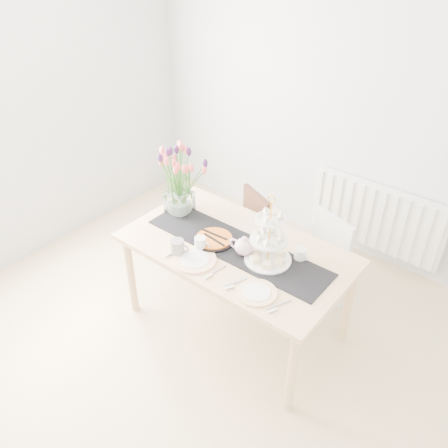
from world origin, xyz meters
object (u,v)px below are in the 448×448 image
Objects in this scene: radiator at (377,217)px; tart_tin at (214,240)px; chair_brown at (246,229)px; cream_jug at (300,254)px; plate_right at (257,293)px; dining_table at (236,256)px; tulip_vase at (177,172)px; cake_stand at (269,245)px; plate_left at (195,260)px; chair_white at (321,257)px; mug_grey at (177,247)px; mug_white at (200,243)px; teapot at (244,247)px.

radiator is 1.64m from tart_tin.
chair_brown is 0.74m from tart_tin.
cream_jug reaches higher than plate_right.
chair_brown is (-0.34, 0.58, -0.24)m from dining_table.
tulip_vase is 1.38× the size of cake_stand.
plate_left is (-0.54, -0.46, -0.03)m from cream_jug.
cake_stand is at bearing -114.51° from cream_jug.
plate_right is at bearing -70.02° from chair_white.
chair_white is at bearing 34.02° from mug_grey.
chair_brown is 0.85m from mug_white.
dining_table is 5.48× the size of tart_tin.
chair_brown is 6.83× the size of mug_grey.
cake_stand is 0.44m from tart_tin.
plate_left reaches higher than chair_brown.
dining_table is at bearing -177.80° from cake_stand.
mug_grey is at bearing -112.54° from radiator.
radiator is 5.63× the size of teapot.
cake_stand is at bearing 5.27° from teapot.
cake_stand is at bearing 2.20° from dining_table.
tulip_vase is 6.70× the size of mug_white.
teapot reaches higher than plate_left.
plate_right is (0.39, -0.29, 0.08)m from dining_table.
chair_white is 0.92m from tart_tin.
cream_jug is (0.15, 0.16, -0.09)m from cake_stand.
radiator is at bearing 66.76° from teapot.
teapot is 0.73× the size of tart_tin.
chair_brown is 0.94m from cake_stand.
plate_left is at bearing -108.63° from radiator.
radiator is at bearing 72.23° from dining_table.
cream_jug is at bearing 21.90° from dining_table.
tart_tin reaches higher than dining_table.
radiator is 0.75× the size of dining_table.
teapot reaches higher than cream_jug.
cream_jug is 0.28× the size of tart_tin.
chair_white is at bearing 59.54° from teapot.
tart_tin is (-0.57, -0.21, -0.02)m from cream_jug.
chair_white is at bearing 27.17° from chair_brown.
dining_table is at bearing 31.04° from mug_white.
tulip_vase is 0.77m from teapot.
mug_grey reaches higher than tart_tin.
dining_table is at bearing -107.77° from radiator.
cream_jug reaches higher than dining_table.
mug_grey is at bearing -62.53° from chair_brown.
tulip_vase is at bearing 172.21° from dining_table.
teapot is 1.92× the size of mug_grey.
radiator is 1.58× the size of chair_brown.
mug_white reaches higher than cream_jug.
mug_grey is (-0.36, -0.28, -0.01)m from teapot.
chair_white is (0.69, 0.05, 0.01)m from chair_brown.
mug_grey is 0.65m from plate_right.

